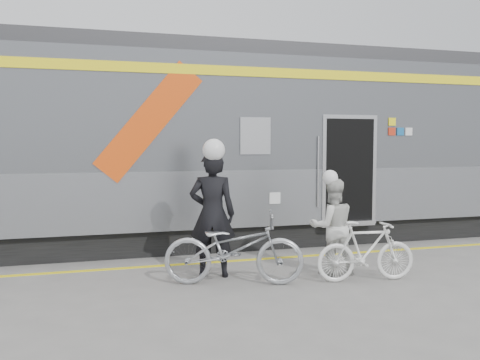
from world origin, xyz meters
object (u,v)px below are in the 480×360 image
object	(u,v)px
man	(212,214)
woman	(332,227)
bicycle_right	(366,251)
bicycle_left	(234,248)

from	to	relation	value
man	woman	distance (m)	1.94
man	bicycle_right	bearing A→B (deg)	173.66
man	bicycle_left	bearing A→B (deg)	127.11
man	woman	bearing A→B (deg)	-174.82
woman	man	bearing A→B (deg)	-4.94
man	woman	size ratio (longest dim) A/B	1.29
bicycle_left	woman	distance (m)	1.71
bicycle_right	man	bearing A→B (deg)	73.54
man	bicycle_left	world-z (taller)	man
man	bicycle_left	distance (m)	0.74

